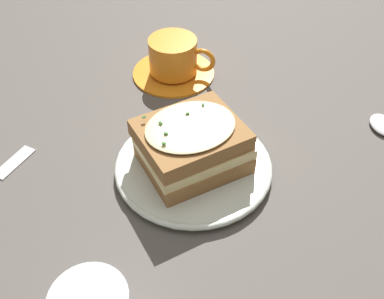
# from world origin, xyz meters

# --- Properties ---
(ground_plane) EXTENTS (2.40, 2.40, 0.00)m
(ground_plane) POSITION_xyz_m (0.00, 0.00, 0.00)
(ground_plane) COLOR #514C47
(dinner_plate) EXTENTS (0.23, 0.23, 0.02)m
(dinner_plate) POSITION_xyz_m (-0.00, -0.02, 0.01)
(dinner_plate) COLOR silver
(dinner_plate) RESTS_ON ground_plane
(sandwich) EXTENTS (0.18, 0.17, 0.07)m
(sandwich) POSITION_xyz_m (-0.00, -0.02, 0.05)
(sandwich) COLOR olive
(sandwich) RESTS_ON dinner_plate
(teacup_with_saucer) EXTENTS (0.15, 0.15, 0.07)m
(teacup_with_saucer) POSITION_xyz_m (0.18, 0.15, 0.03)
(teacup_with_saucer) COLOR orange
(teacup_with_saucer) RESTS_ON ground_plane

